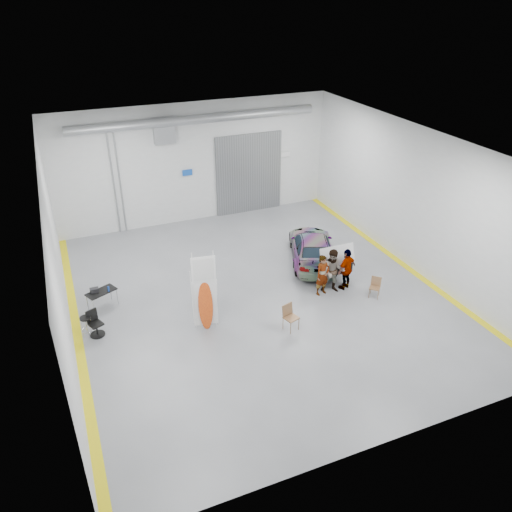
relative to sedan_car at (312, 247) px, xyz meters
name	(u,v)px	position (x,y,z in m)	size (l,w,h in m)	color
ground	(258,295)	(-3.30, -1.69, -0.65)	(16.00, 16.00, 0.00)	slate
room_shell	(242,179)	(-3.06, 0.53, 3.43)	(14.02, 16.18, 6.01)	silver
sedan_car	(312,247)	(0.00, 0.00, 0.00)	(1.83, 4.50, 1.30)	silver
person_a	(323,275)	(-0.92, -2.55, 0.20)	(0.62, 0.41, 1.70)	#7F6145
person_b	(333,271)	(-0.44, -2.55, 0.27)	(0.90, 0.69, 1.84)	#557A9C
person_c	(347,269)	(0.16, -2.55, 0.23)	(1.02, 0.42, 1.77)	brown
surfboard_display	(206,298)	(-5.77, -2.94, 0.59)	(0.86, 0.32, 3.05)	white
folding_chair_near	(291,322)	(-3.07, -4.18, -0.35)	(0.57, 0.60, 0.97)	brown
folding_chair_far	(374,291)	(0.87, -3.54, -0.39)	(0.54, 0.61, 0.82)	brown
shop_stool	(87,327)	(-9.79, -1.82, -0.26)	(0.40, 0.40, 0.78)	black
work_table	(99,292)	(-9.12, -0.19, 0.04)	(1.23, 0.96, 0.90)	gray
office_chair	(96,324)	(-9.48, -1.86, -0.23)	(0.55, 0.58, 0.96)	black
trunk_lid	(337,254)	(0.00, -2.00, 0.67)	(1.52, 0.92, 0.04)	silver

